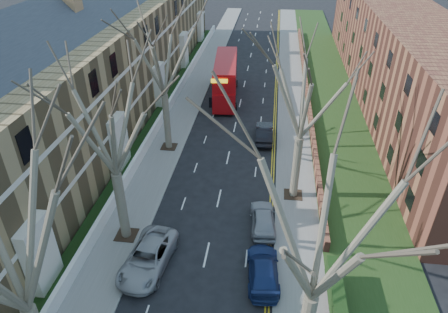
% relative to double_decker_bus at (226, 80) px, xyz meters
% --- Properties ---
extents(pavement_left, '(3.00, 102.00, 0.12)m').
position_rel_double_decker_bus_xyz_m(pavement_left, '(-4.13, -1.38, -2.16)').
color(pavement_left, slate).
rests_on(pavement_left, ground).
extents(pavement_right, '(3.00, 102.00, 0.12)m').
position_rel_double_decker_bus_xyz_m(pavement_right, '(7.87, -1.38, -2.16)').
color(pavement_right, slate).
rests_on(pavement_right, ground).
extents(terrace_left, '(9.70, 78.00, 13.60)m').
position_rel_double_decker_bus_xyz_m(terrace_left, '(-11.78, -9.38, 3.31)').
color(terrace_left, olive).
rests_on(terrace_left, ground).
extents(flats_right, '(13.97, 54.00, 10.00)m').
position_rel_double_decker_bus_xyz_m(flats_right, '(19.33, 2.62, 2.76)').
color(flats_right, brown).
rests_on(flats_right, ground).
extents(front_wall_left, '(0.30, 78.00, 1.00)m').
position_rel_double_decker_bus_xyz_m(front_wall_left, '(-5.78, -9.38, -1.60)').
color(front_wall_left, white).
rests_on(front_wall_left, ground).
extents(grass_verge_right, '(6.00, 102.00, 0.06)m').
position_rel_double_decker_bus_xyz_m(grass_verge_right, '(12.37, -1.38, -2.07)').
color(grass_verge_right, '#203A15').
rests_on(grass_verge_right, ground).
extents(tree_left_far, '(10.15, 10.15, 14.22)m').
position_rel_double_decker_bus_xyz_m(tree_left_far, '(-3.83, -24.38, 7.02)').
color(tree_left_far, '#69614B').
rests_on(tree_left_far, ground).
extents(tree_left_dist, '(10.50, 10.50, 14.71)m').
position_rel_double_decker_bus_xyz_m(tree_left_dist, '(-3.83, -12.38, 7.34)').
color(tree_left_dist, '#69614B').
rests_on(tree_left_dist, ground).
extents(tree_right_mid, '(10.50, 10.50, 14.71)m').
position_rel_double_decker_bus_xyz_m(tree_right_mid, '(7.57, -32.38, 7.33)').
color(tree_right_mid, '#69614B').
rests_on(tree_right_mid, ground).
extents(tree_right_far, '(10.15, 10.15, 14.22)m').
position_rel_double_decker_bus_xyz_m(tree_right_far, '(7.57, -18.38, 7.02)').
color(tree_right_far, '#69614B').
rests_on(tree_right_far, ground).
extents(double_decker_bus, '(3.41, 10.96, 4.52)m').
position_rel_double_decker_bus_xyz_m(double_decker_bus, '(0.00, 0.00, 0.00)').
color(double_decker_bus, '#A00B0F').
rests_on(double_decker_bus, ground).
extents(car_left_far, '(3.05, 5.60, 1.49)m').
position_rel_double_decker_bus_xyz_m(car_left_far, '(-1.54, -26.79, -1.48)').
color(car_left_far, '#9D9DA2').
rests_on(car_left_far, ground).
extents(car_right_near, '(2.28, 4.77, 1.34)m').
position_rel_double_decker_bus_xyz_m(car_right_near, '(5.57, -26.81, -1.55)').
color(car_right_near, navy).
rests_on(car_right_near, ground).
extents(car_right_mid, '(2.07, 4.32, 1.42)m').
position_rel_double_decker_bus_xyz_m(car_right_mid, '(5.37, -22.23, -1.51)').
color(car_right_mid, '#94949C').
rests_on(car_right_mid, ground).
extents(car_right_far, '(1.73, 4.64, 1.52)m').
position_rel_double_decker_bus_xyz_m(car_right_far, '(4.95, -9.68, -1.46)').
color(car_right_far, black).
rests_on(car_right_far, ground).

